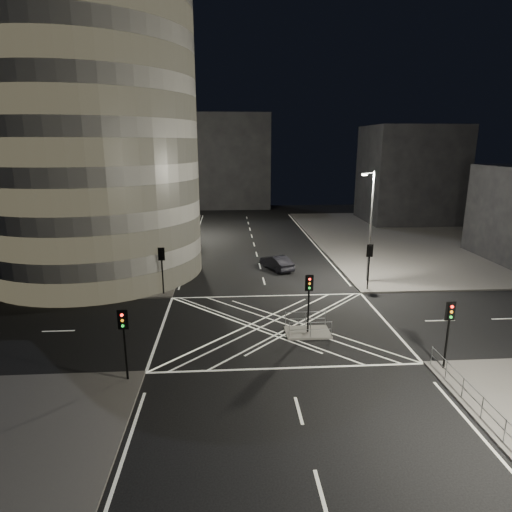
{
  "coord_description": "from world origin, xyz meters",
  "views": [
    {
      "loc": [
        -3.25,
        -27.83,
        12.48
      ],
      "look_at": [
        -0.88,
        7.91,
        3.0
      ],
      "focal_mm": 30.0,
      "sensor_mm": 36.0,
      "label": 1
    }
  ],
  "objects": [
    {
      "name": "ground",
      "position": [
        0.0,
        0.0,
        0.0
      ],
      "size": [
        120.0,
        120.0,
        0.0
      ],
      "primitive_type": "plane",
      "color": "black",
      "rests_on": "ground"
    },
    {
      "name": "sidewalk_far_left",
      "position": [
        -29.0,
        27.0,
        0.07
      ],
      "size": [
        42.0,
        42.0,
        0.15
      ],
      "primitive_type": "cube",
      "color": "#5B5855",
      "rests_on": "ground"
    },
    {
      "name": "sidewalk_far_right",
      "position": [
        29.0,
        27.0,
        0.07
      ],
      "size": [
        42.0,
        42.0,
        0.15
      ],
      "primitive_type": "cube",
      "color": "#5B5855",
      "rests_on": "ground"
    },
    {
      "name": "central_island",
      "position": [
        2.0,
        -1.5,
        0.07
      ],
      "size": [
        3.0,
        2.0,
        0.15
      ],
      "primitive_type": "cube",
      "color": "slate",
      "rests_on": "ground"
    },
    {
      "name": "office_tower_curved",
      "position": [
        -20.74,
        18.74,
        12.65
      ],
      "size": [
        30.0,
        29.0,
        27.2
      ],
      "color": "gray",
      "rests_on": "sidewalk_far_left"
    },
    {
      "name": "office_block_rear",
      "position": [
        -22.0,
        42.0,
        11.15
      ],
      "size": [
        24.0,
        16.0,
        22.0
      ],
      "primitive_type": "cube",
      "color": "gray",
      "rests_on": "sidewalk_far_left"
    },
    {
      "name": "building_right_far",
      "position": [
        26.0,
        40.0,
        7.65
      ],
      "size": [
        14.0,
        12.0,
        15.0
      ],
      "primitive_type": "cube",
      "color": "black",
      "rests_on": "sidewalk_far_right"
    },
    {
      "name": "building_far_end",
      "position": [
        -4.0,
        58.0,
        9.0
      ],
      "size": [
        18.0,
        8.0,
        18.0
      ],
      "primitive_type": "cube",
      "color": "black",
      "rests_on": "ground"
    },
    {
      "name": "tree_a",
      "position": [
        -10.5,
        9.0,
        4.29
      ],
      "size": [
        4.71,
        4.71,
        6.86
      ],
      "color": "black",
      "rests_on": "sidewalk_far_left"
    },
    {
      "name": "tree_b",
      "position": [
        -10.5,
        15.0,
        5.13
      ],
      "size": [
        4.56,
        4.56,
        7.61
      ],
      "color": "black",
      "rests_on": "sidewalk_far_left"
    },
    {
      "name": "tree_c",
      "position": [
        -10.5,
        21.0,
        4.59
      ],
      "size": [
        3.68,
        3.68,
        6.57
      ],
      "color": "black",
      "rests_on": "sidewalk_far_left"
    },
    {
      "name": "tree_d",
      "position": [
        -10.5,
        27.0,
        5.28
      ],
      "size": [
        5.65,
        5.65,
        8.38
      ],
      "color": "black",
      "rests_on": "sidewalk_far_left"
    },
    {
      "name": "tree_e",
      "position": [
        -10.5,
        33.0,
        4.23
      ],
      "size": [
        4.0,
        4.0,
        6.39
      ],
      "color": "black",
      "rests_on": "sidewalk_far_left"
    },
    {
      "name": "traffic_signal_fl",
      "position": [
        -8.8,
        6.8,
        2.91
      ],
      "size": [
        0.55,
        0.22,
        4.0
      ],
      "color": "black",
      "rests_on": "sidewalk_far_left"
    },
    {
      "name": "traffic_signal_nl",
      "position": [
        -8.8,
        -6.8,
        2.91
      ],
      "size": [
        0.55,
        0.22,
        4.0
      ],
      "color": "black",
      "rests_on": "sidewalk_near_left"
    },
    {
      "name": "traffic_signal_fr",
      "position": [
        8.8,
        6.8,
        2.91
      ],
      "size": [
        0.55,
        0.22,
        4.0
      ],
      "color": "black",
      "rests_on": "sidewalk_far_right"
    },
    {
      "name": "traffic_signal_nr",
      "position": [
        8.8,
        -6.8,
        2.91
      ],
      "size": [
        0.55,
        0.22,
        4.0
      ],
      "color": "black",
      "rests_on": "sidewalk_near_right"
    },
    {
      "name": "traffic_signal_island",
      "position": [
        2.0,
        -1.5,
        2.91
      ],
      "size": [
        0.55,
        0.22,
        4.0
      ],
      "color": "black",
      "rests_on": "central_island"
    },
    {
      "name": "street_lamp_left_near",
      "position": [
        -9.44,
        12.0,
        5.54
      ],
      "size": [
        1.25,
        0.25,
        10.0
      ],
      "color": "slate",
      "rests_on": "sidewalk_far_left"
    },
    {
      "name": "street_lamp_left_far",
      "position": [
        -9.44,
        30.0,
        5.54
      ],
      "size": [
        1.25,
        0.25,
        10.0
      ],
      "color": "slate",
      "rests_on": "sidewalk_far_left"
    },
    {
      "name": "street_lamp_right_far",
      "position": [
        9.44,
        9.0,
        5.54
      ],
      "size": [
        1.25,
        0.25,
        10.0
      ],
      "color": "slate",
      "rests_on": "sidewalk_far_right"
    },
    {
      "name": "railing_near_right",
      "position": [
        8.3,
        -12.15,
        0.7
      ],
      "size": [
        0.06,
        11.7,
        1.1
      ],
      "primitive_type": "cube",
      "color": "slate",
      "rests_on": "sidewalk_near_right"
    },
    {
      "name": "railing_island_south",
      "position": [
        2.0,
        -2.4,
        0.7
      ],
      "size": [
        2.8,
        0.06,
        1.1
      ],
      "primitive_type": "cube",
      "color": "slate",
      "rests_on": "central_island"
    },
    {
      "name": "railing_island_north",
      "position": [
        2.0,
        -0.6,
        0.7
      ],
      "size": [
        2.8,
        0.06,
        1.1
      ],
      "primitive_type": "cube",
      "color": "slate",
      "rests_on": "central_island"
    },
    {
      "name": "sedan",
      "position": [
        1.61,
        13.72,
        0.74
      ],
      "size": [
        3.27,
        4.74,
        1.48
      ],
      "primitive_type": "imported",
      "rotation": [
        0.0,
        0.0,
        3.56
      ],
      "color": "black",
      "rests_on": "ground"
    }
  ]
}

